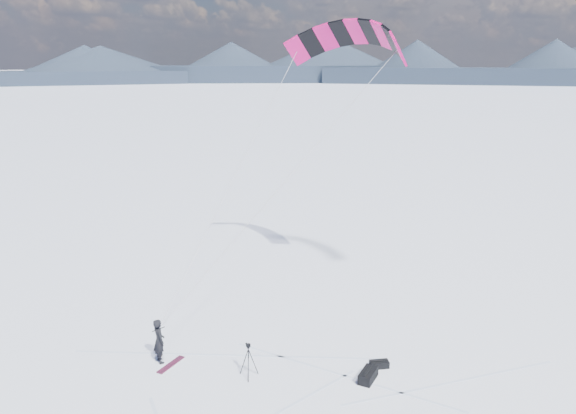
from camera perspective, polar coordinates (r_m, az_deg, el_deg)
ground at (r=20.13m, az=-1.79°, el=-18.76°), size 1800.00×1800.00×0.00m
horizon_hills at (r=17.96m, az=-1.91°, el=-5.94°), size 704.00×704.42×10.71m
snowkiter at (r=22.64m, az=-12.84°, el=-15.06°), size 0.45×0.65×1.74m
snowboard at (r=22.33m, az=-11.81°, el=-15.40°), size 1.33×0.88×0.04m
tripod at (r=20.85m, az=-4.06°, el=-14.79°), size 0.62×0.69×1.30m
gear_bag_a at (r=21.11m, az=8.14°, el=-16.56°), size 1.08×0.88×0.44m
gear_bag_b at (r=21.95m, az=9.25°, el=-15.47°), size 0.78×0.61×0.32m
power_kite at (r=27.39m, az=6.33°, el=16.46°), size 12.31×6.59×11.66m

